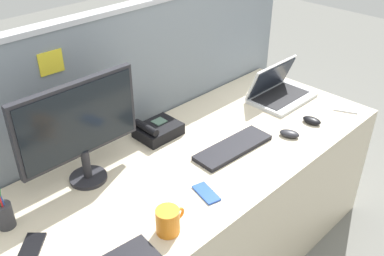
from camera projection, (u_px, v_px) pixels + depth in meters
desk at (199, 210)px, 2.22m from camera, size 2.00×0.82×0.72m
cubicle_divider at (140, 127)px, 2.33m from camera, size 2.18×0.07×1.34m
desktop_monitor at (79, 125)px, 1.73m from camera, size 0.54×0.16×0.46m
laptop at (278, 90)px, 2.49m from camera, size 0.37×0.26×0.21m
desk_phone at (157, 130)px, 2.15m from camera, size 0.21×0.17×0.10m
keyboard_main at (233, 147)px, 2.06m from camera, size 0.42×0.16×0.02m
computer_mouse_right_hand at (312, 120)px, 2.26m from camera, size 0.07×0.10×0.03m
computer_mouse_left_hand at (289, 134)px, 2.15m from camera, size 0.09×0.11×0.03m
pen_cup at (4, 215)px, 1.60m from camera, size 0.07×0.07×0.18m
cell_phone_white_slab at (346, 109)px, 2.40m from camera, size 0.12×0.15×0.01m
cell_phone_black_slab at (31, 249)px, 1.52m from camera, size 0.15×0.16×0.01m
cell_phone_blue_case at (206, 193)px, 1.78m from camera, size 0.09×0.14×0.01m
coffee_mug at (168, 221)px, 1.58m from camera, size 0.13×0.09×0.10m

